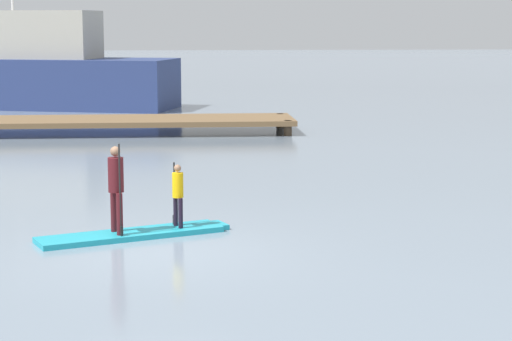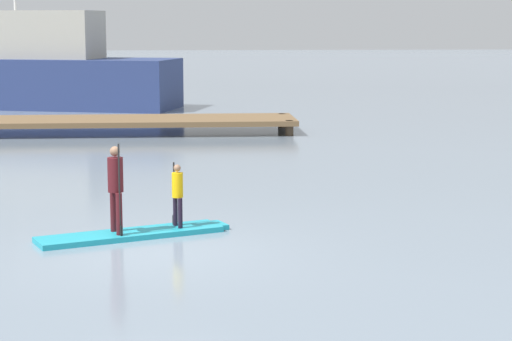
{
  "view_description": "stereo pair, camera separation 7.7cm",
  "coord_description": "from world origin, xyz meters",
  "px_view_note": "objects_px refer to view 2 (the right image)",
  "views": [
    {
      "loc": [
        0.38,
        -15.89,
        3.87
      ],
      "look_at": [
        1.96,
        2.9,
        0.91
      ],
      "focal_mm": 66.36,
      "sensor_mm": 36.0,
      "label": 1
    },
    {
      "loc": [
        0.46,
        -15.9,
        3.87
      ],
      "look_at": [
        1.96,
        2.9,
        0.91
      ],
      "focal_mm": 66.36,
      "sensor_mm": 36.0,
      "label": 2
    }
  ],
  "objects_px": {
    "paddleboard_near": "(134,234)",
    "fishing_boat_white_large": "(38,72)",
    "paddler_child_solo": "(177,192)",
    "paddler_adult": "(116,184)"
  },
  "relations": [
    {
      "from": "fishing_boat_white_large",
      "to": "paddler_adult",
      "type": "bearing_deg",
      "value": -78.92
    },
    {
      "from": "fishing_boat_white_large",
      "to": "paddleboard_near",
      "type": "bearing_deg",
      "value": -78.26
    },
    {
      "from": "paddler_child_solo",
      "to": "fishing_boat_white_large",
      "type": "relative_size",
      "value": 0.09
    },
    {
      "from": "paddleboard_near",
      "to": "fishing_boat_white_large",
      "type": "relative_size",
      "value": 0.27
    },
    {
      "from": "paddler_adult",
      "to": "fishing_boat_white_large",
      "type": "distance_m",
      "value": 27.85
    },
    {
      "from": "paddler_child_solo",
      "to": "fishing_boat_white_large",
      "type": "distance_m",
      "value": 27.63
    },
    {
      "from": "paddler_adult",
      "to": "paddler_child_solo",
      "type": "distance_m",
      "value": 1.22
    },
    {
      "from": "paddleboard_near",
      "to": "paddler_adult",
      "type": "xyz_separation_m",
      "value": [
        -0.3,
        -0.13,
        0.96
      ]
    },
    {
      "from": "paddleboard_near",
      "to": "paddler_child_solo",
      "type": "height_order",
      "value": "paddler_child_solo"
    },
    {
      "from": "paddler_adult",
      "to": "fishing_boat_white_large",
      "type": "relative_size",
      "value": 0.12
    }
  ]
}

